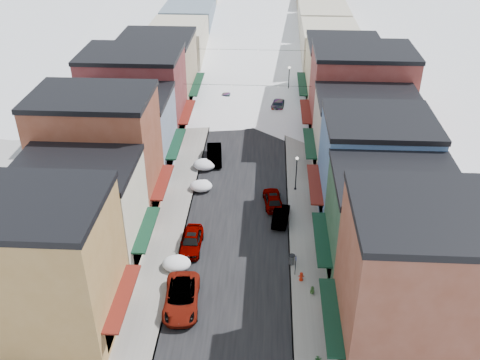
# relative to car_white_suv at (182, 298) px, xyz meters

# --- Properties ---
(road) EXTENTS (10.00, 160.00, 0.01)m
(road) POSITION_rel_car_white_suv_xyz_m (3.77, 53.31, -0.82)
(road) COLOR black
(road) RESTS_ON ground
(sidewalk_left) EXTENTS (3.20, 160.00, 0.15)m
(sidewalk_left) POSITION_rel_car_white_suv_xyz_m (-2.83, 53.31, -0.75)
(sidewalk_left) COLOR gray
(sidewalk_left) RESTS_ON ground
(sidewalk_right) EXTENTS (3.20, 160.00, 0.15)m
(sidewalk_right) POSITION_rel_car_white_suv_xyz_m (10.37, 53.31, -0.75)
(sidewalk_right) COLOR gray
(sidewalk_right) RESTS_ON ground
(curb_left) EXTENTS (0.10, 160.00, 0.15)m
(curb_left) POSITION_rel_car_white_suv_xyz_m (-1.28, 53.31, -0.75)
(curb_left) COLOR slate
(curb_left) RESTS_ON ground
(curb_right) EXTENTS (0.10, 160.00, 0.15)m
(curb_right) POSITION_rel_car_white_suv_xyz_m (8.82, 53.31, -0.75)
(curb_right) COLOR slate
(curb_right) RESTS_ON ground
(bldg_l_yellow) EXTENTS (11.30, 8.70, 11.50)m
(bldg_l_yellow) POSITION_rel_car_white_suv_xyz_m (-9.42, -2.69, 4.94)
(bldg_l_yellow) COLOR #A6793D
(bldg_l_yellow) RESTS_ON ground
(bldg_l_cream) EXTENTS (11.30, 8.20, 9.50)m
(bldg_l_cream) POSITION_rel_car_white_suv_xyz_m (-9.42, 5.81, 3.94)
(bldg_l_cream) COLOR beige
(bldg_l_cream) RESTS_ON ground
(bldg_l_brick_near) EXTENTS (12.30, 8.20, 12.50)m
(bldg_l_brick_near) POSITION_rel_car_white_suv_xyz_m (-9.92, 13.81, 5.44)
(bldg_l_brick_near) COLOR brown
(bldg_l_brick_near) RESTS_ON ground
(bldg_l_grayblue) EXTENTS (11.30, 9.20, 9.00)m
(bldg_l_grayblue) POSITION_rel_car_white_suv_xyz_m (-9.42, 22.31, 3.69)
(bldg_l_grayblue) COLOR gray
(bldg_l_grayblue) RESTS_ON ground
(bldg_l_brick_far) EXTENTS (13.30, 9.20, 11.00)m
(bldg_l_brick_far) POSITION_rel_car_white_suv_xyz_m (-10.42, 31.31, 4.69)
(bldg_l_brick_far) COLOR maroon
(bldg_l_brick_far) RESTS_ON ground
(bldg_l_tan) EXTENTS (11.30, 11.20, 10.00)m
(bldg_l_tan) POSITION_rel_car_white_suv_xyz_m (-9.42, 41.31, 4.19)
(bldg_l_tan) COLOR #968162
(bldg_l_tan) RESTS_ON ground
(bldg_r_brick_near) EXTENTS (12.30, 9.20, 12.50)m
(bldg_r_brick_near) POSITION_rel_car_white_suv_xyz_m (17.46, -3.69, 5.44)
(bldg_r_brick_near) COLOR brown
(bldg_r_brick_near) RESTS_ON ground
(bldg_r_green) EXTENTS (11.30, 9.20, 9.50)m
(bldg_r_green) POSITION_rel_car_white_suv_xyz_m (16.96, 5.31, 3.94)
(bldg_r_green) COLOR #20422A
(bldg_r_green) RESTS_ON ground
(bldg_r_blue) EXTENTS (11.30, 9.20, 10.50)m
(bldg_r_blue) POSITION_rel_car_white_suv_xyz_m (16.96, 14.31, 4.44)
(bldg_r_blue) COLOR #3E5F8C
(bldg_r_blue) RESTS_ON ground
(bldg_r_cream) EXTENTS (12.30, 9.20, 9.00)m
(bldg_r_cream) POSITION_rel_car_white_suv_xyz_m (17.46, 23.31, 3.69)
(bldg_r_cream) COLOR #B2A48F
(bldg_r_cream) RESTS_ON ground
(bldg_r_brick_far) EXTENTS (13.30, 9.20, 11.50)m
(bldg_r_brick_far) POSITION_rel_car_white_suv_xyz_m (17.96, 32.31, 4.94)
(bldg_r_brick_far) COLOR maroon
(bldg_r_brick_far) RESTS_ON ground
(bldg_r_tan) EXTENTS (11.30, 11.20, 9.50)m
(bldg_r_tan) POSITION_rel_car_white_suv_xyz_m (16.96, 42.31, 3.94)
(bldg_r_tan) COLOR tan
(bldg_r_tan) RESTS_ON ground
(distant_blocks) EXTENTS (34.00, 55.00, 8.00)m
(distant_blocks) POSITION_rel_car_white_suv_xyz_m (3.77, 76.31, 3.18)
(distant_blocks) COLOR gray
(distant_blocks) RESTS_ON ground
(overhead_cables) EXTENTS (16.40, 15.04, 0.04)m
(overhead_cables) POSITION_rel_car_white_suv_xyz_m (3.77, 40.81, 5.38)
(overhead_cables) COLOR black
(overhead_cables) RESTS_ON ground
(car_white_suv) EXTENTS (3.15, 6.10, 1.64)m
(car_white_suv) POSITION_rel_car_white_suv_xyz_m (0.00, 0.00, 0.00)
(car_white_suv) COLOR silver
(car_white_suv) RESTS_ON ground
(car_silver_sedan) EXTENTS (1.93, 4.70, 1.60)m
(car_silver_sedan) POSITION_rel_car_white_suv_xyz_m (-0.20, 7.49, -0.02)
(car_silver_sedan) COLOR gray
(car_silver_sedan) RESTS_ON ground
(car_dark_hatch) EXTENTS (2.27, 5.14, 1.64)m
(car_dark_hatch) POSITION_rel_car_white_suv_xyz_m (0.27, 24.40, -0.00)
(car_dark_hatch) COLOR black
(car_dark_hatch) RESTS_ON ground
(car_silver_wagon) EXTENTS (2.59, 5.21, 1.46)m
(car_silver_wagon) POSITION_rel_car_white_suv_xyz_m (0.27, 41.99, -0.09)
(car_silver_wagon) COLOR #ACAFB5
(car_silver_wagon) RESTS_ON ground
(car_green_sedan) EXTENTS (1.96, 4.26, 1.35)m
(car_green_sedan) POSITION_rel_car_white_suv_xyz_m (8.07, 12.24, -0.14)
(car_green_sedan) COLOR black
(car_green_sedan) RESTS_ON ground
(car_gray_suv) EXTENTS (2.32, 4.64, 1.52)m
(car_gray_suv) POSITION_rel_car_white_suv_xyz_m (7.27, 15.10, -0.06)
(car_gray_suv) COLOR gray
(car_gray_suv) RESTS_ON ground
(car_black_sedan) EXTENTS (2.67, 5.26, 1.46)m
(car_black_sedan) POSITION_rel_car_white_suv_xyz_m (8.07, 40.57, -0.09)
(car_black_sedan) COLOR black
(car_black_sedan) RESTS_ON ground
(car_lane_silver) EXTENTS (2.33, 4.96, 1.64)m
(car_lane_silver) POSITION_rel_car_white_suv_xyz_m (1.57, 52.21, -0.00)
(car_lane_silver) COLOR #ABAEB3
(car_lane_silver) RESTS_ON ground
(car_lane_white) EXTENTS (2.54, 5.12, 1.40)m
(car_lane_white) POSITION_rel_car_white_suv_xyz_m (5.83, 59.38, -0.12)
(car_lane_white) COLOR white
(car_lane_white) RESTS_ON ground
(fire_hydrant) EXTENTS (0.48, 0.36, 0.82)m
(fire_hydrant) POSITION_rel_car_white_suv_xyz_m (9.71, 3.42, -0.30)
(fire_hydrant) COLOR red
(fire_hydrant) RESTS_ON sidewalk_right
(parking_sign) EXTENTS (0.07, 0.28, 2.06)m
(parking_sign) POSITION_rel_car_white_suv_xyz_m (9.21, 4.09, 0.53)
(parking_sign) COLOR black
(parking_sign) RESTS_ON sidewalk_right
(trash_can) EXTENTS (0.55, 0.55, 0.93)m
(trash_can) POSITION_rel_car_white_suv_xyz_m (8.97, 5.55, -0.20)
(trash_can) COLOR #545659
(trash_can) RESTS_ON sidewalk_right
(streetlamp_near) EXTENTS (0.33, 0.33, 3.97)m
(streetlamp_near) POSITION_rel_car_white_suv_xyz_m (9.71, 18.17, 1.83)
(streetlamp_near) COLOR black
(streetlamp_near) RESTS_ON sidewalk_right
(streetlamp_far) EXTENTS (0.40, 0.40, 4.83)m
(streetlamp_far) POSITION_rel_car_white_suv_xyz_m (9.49, 44.59, 2.38)
(streetlamp_far) COLOR black
(streetlamp_far) RESTS_ON sidewalk_right
(planter_near) EXTENTS (0.51, 0.44, 0.55)m
(planter_near) POSITION_rel_car_white_suv_xyz_m (10.55, -5.21, -0.39)
(planter_near) COLOR #306B33
(planter_near) RESTS_ON sidewalk_right
(planter_far) EXTENTS (0.53, 0.53, 0.68)m
(planter_far) POSITION_rel_car_white_suv_xyz_m (10.54, 1.83, -0.33)
(planter_far) COLOR #3B622D
(planter_far) RESTS_ON sidewalk_right
(snow_pile_near) EXTENTS (2.51, 2.75, 1.06)m
(snow_pile_near) POSITION_rel_car_white_suv_xyz_m (-1.11, 4.63, -0.31)
(snow_pile_near) COLOR white
(snow_pile_near) RESTS_ON ground
(snow_pile_mid) EXTENTS (2.44, 2.70, 1.03)m
(snow_pile_mid) POSITION_rel_car_white_suv_xyz_m (-0.51, 17.74, -0.33)
(snow_pile_mid) COLOR white
(snow_pile_mid) RESTS_ON ground
(snow_pile_far) EXTENTS (2.63, 2.82, 1.11)m
(snow_pile_far) POSITION_rel_car_white_suv_xyz_m (-0.66, 22.45, -0.29)
(snow_pile_far) COLOR white
(snow_pile_far) RESTS_ON ground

